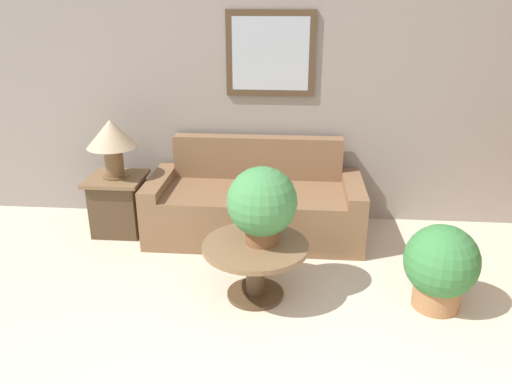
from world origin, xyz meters
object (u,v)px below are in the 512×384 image
Objects in this scene: side_table at (119,204)px; potted_plant_on_table at (262,203)px; couch_main at (255,205)px; coffee_table at (255,258)px; table_lamp at (112,138)px; potted_plant_floor at (441,265)px.

side_table is 1.87m from potted_plant_on_table.
couch_main is 1.36m from side_table.
potted_plant_on_table is (0.05, 0.04, 0.45)m from coffee_table.
potted_plant_on_table reaches higher than side_table.
table_lamp reaches higher than couch_main.
couch_main is at bearing 94.90° from coffee_table.
couch_main is 3.42× the size of potted_plant_on_table.
potted_plant_on_table reaches higher than coffee_table.
couch_main reaches higher than coffee_table.
coffee_table is 1.41× the size of side_table.
couch_main is 3.61× the size of table_lamp.
table_lamp reaches higher than side_table.
table_lamp is at bearing 90.00° from side_table.
table_lamp is (0.00, 0.00, 0.68)m from side_table.
couch_main is 1.86m from potted_plant_floor.
side_table is 0.86× the size of potted_plant_floor.
coffee_table is 1.36× the size of potted_plant_on_table.
potted_plant_floor is at bearing -1.31° from coffee_table.
couch_main is 2.52× the size of coffee_table.
coffee_table is at bearing -85.10° from couch_main.
table_lamp is at bearing 158.97° from potted_plant_floor.
potted_plant_on_table is 1.40m from potted_plant_floor.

